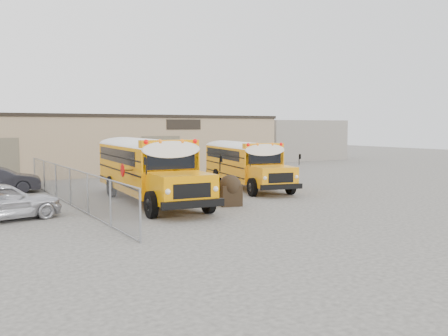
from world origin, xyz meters
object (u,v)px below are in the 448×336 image
tarp_bundle (230,190)px  school_bus_right (215,155)px  car_silver (0,201)px  school_bus_left (115,157)px

tarp_bundle → school_bus_right: bearing=63.2°
tarp_bundle → car_silver: size_ratio=0.31×
school_bus_left → school_bus_right: (8.09, 1.57, -0.21)m
car_silver → school_bus_right: bearing=-68.6°
car_silver → school_bus_left: bearing=-53.1°
tarp_bundle → car_silver: (-9.90, 1.42, 0.04)m
school_bus_right → tarp_bundle: (-5.83, -11.54, -0.89)m
tarp_bundle → school_bus_left: bearing=102.8°
school_bus_left → car_silver: size_ratio=2.38×
tarp_bundle → car_silver: bearing=171.9°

